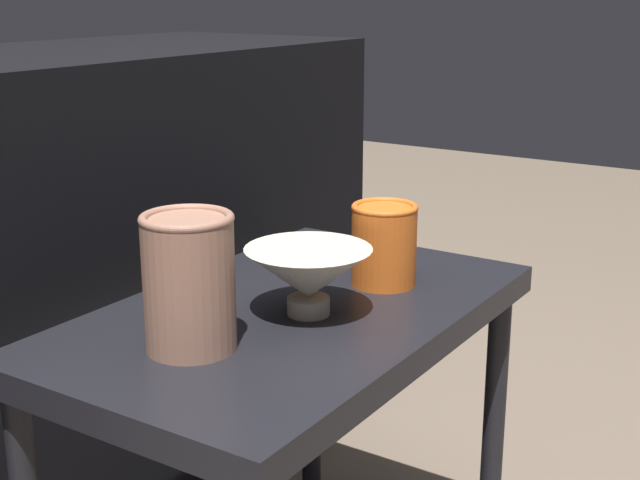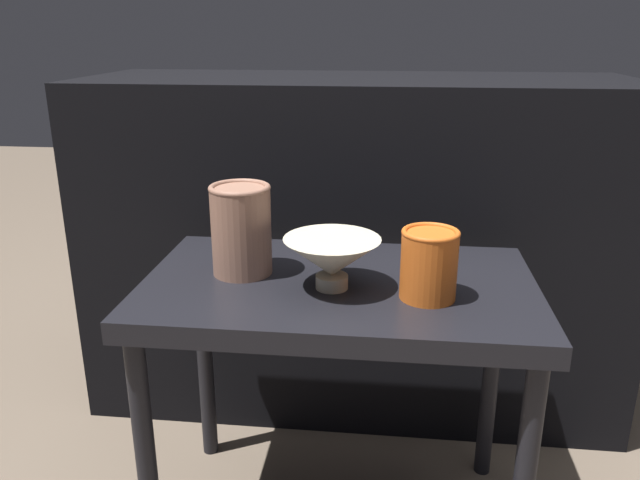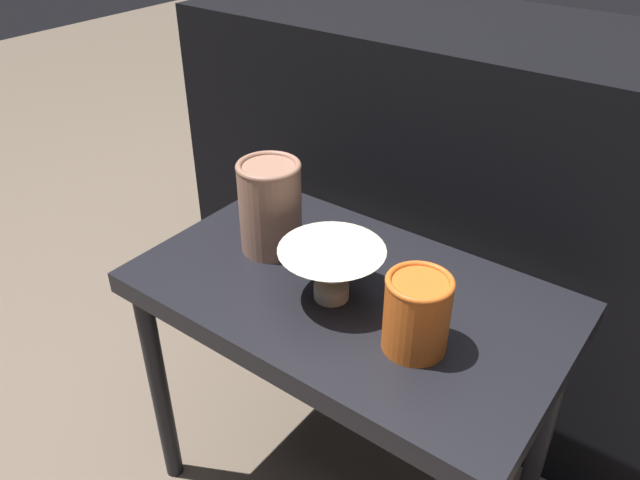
% 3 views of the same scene
% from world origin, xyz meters
% --- Properties ---
extents(table, '(0.72, 0.44, 0.54)m').
position_xyz_m(table, '(0.00, 0.00, 0.48)').
color(table, black).
rests_on(table, ground_plane).
extents(couch_backdrop, '(1.38, 0.50, 0.87)m').
position_xyz_m(couch_backdrop, '(0.00, 0.54, 0.43)').
color(couch_backdrop, black).
rests_on(couch_backdrop, ground_plane).
extents(bowl, '(0.17, 0.17, 0.09)m').
position_xyz_m(bowl, '(-0.01, -0.04, 0.60)').
color(bowl, beige).
rests_on(bowl, table).
extents(vase_textured_left, '(0.11, 0.11, 0.17)m').
position_xyz_m(vase_textured_left, '(-0.19, 0.02, 0.63)').
color(vase_textured_left, '#996B56').
rests_on(vase_textured_left, table).
extents(vase_colorful_right, '(0.10, 0.10, 0.12)m').
position_xyz_m(vase_colorful_right, '(0.16, -0.06, 0.61)').
color(vase_colorful_right, orange).
rests_on(vase_colorful_right, table).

